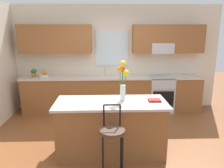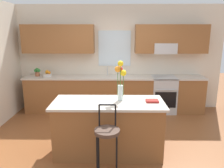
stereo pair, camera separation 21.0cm
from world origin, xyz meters
name	(u,v)px [view 1 (the left image)]	position (x,y,z in m)	size (l,w,h in m)	color
ground_plane	(116,142)	(0.00, 0.00, 0.00)	(14.00, 14.00, 0.00)	brown
back_wall_assembly	(113,52)	(0.02, 1.98, 1.51)	(5.60, 0.50, 2.70)	beige
counter_run	(112,94)	(0.00, 1.70, 0.47)	(4.56, 0.64, 0.92)	brown
sink_faucet	(105,70)	(-0.18, 1.84, 1.06)	(0.02, 0.13, 0.23)	#B7BABC
oven_range	(160,94)	(1.25, 1.68, 0.46)	(0.60, 0.64, 0.92)	#B7BABC
kitchen_island	(111,127)	(-0.10, -0.35, 0.46)	(1.84, 0.78, 0.92)	brown
bar_stool_near	(112,134)	(-0.10, -0.95, 0.64)	(0.36, 0.36, 1.04)	black
flower_vase	(123,78)	(0.10, -0.27, 1.29)	(0.19, 0.15, 0.67)	silver
cookbook	(154,100)	(0.62, -0.35, 0.94)	(0.20, 0.15, 0.03)	maroon
fruit_bowl_oranges	(44,75)	(-1.71, 1.70, 0.97)	(0.24, 0.24, 0.16)	silver
potted_plant_small	(34,72)	(-1.96, 1.70, 1.04)	(0.17, 0.11, 0.22)	#9E5B3D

